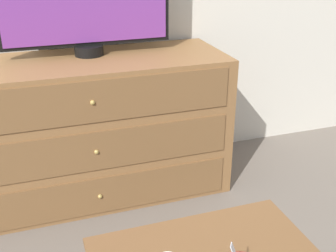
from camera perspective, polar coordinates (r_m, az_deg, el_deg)
The scene contains 2 objects.
ground_plane at distance 2.91m, azimuth -11.89°, elevation -5.36°, with size 12.00×12.00×0.00m, color #70665B.
dresser at distance 2.45m, azimuth -10.79°, elevation -0.45°, with size 1.58×0.59×0.82m.
Camera 1 is at (-0.21, -2.53, 1.42)m, focal length 45.00 mm.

